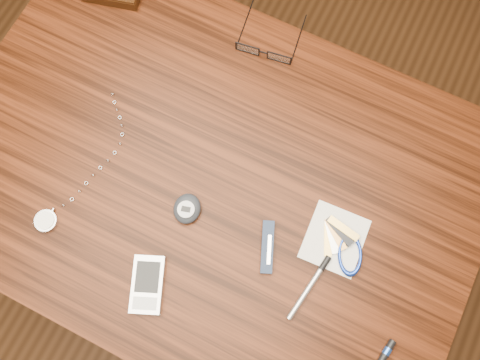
{
  "coord_description": "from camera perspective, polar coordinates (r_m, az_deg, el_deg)",
  "views": [
    {
      "loc": [
        0.15,
        -0.18,
        1.58
      ],
      "look_at": [
        0.06,
        0.01,
        0.76
      ],
      "focal_mm": 35.0,
      "sensor_mm": 36.0,
      "label": 1
    }
  ],
  "objects": [
    {
      "name": "pocket_watch",
      "position": [
        0.91,
        -22.17,
        -4.09
      ],
      "size": [
        0.07,
        0.29,
        0.01
      ],
      "color": "#B5B5BA",
      "rests_on": "desk"
    },
    {
      "name": "ground",
      "position": [
        1.6,
        -1.97,
        -6.53
      ],
      "size": [
        3.8,
        3.8,
        0.0
      ],
      "primitive_type": "plane",
      "color": "#472814",
      "rests_on": "ground"
    },
    {
      "name": "desk",
      "position": [
        0.96,
        -3.26,
        -0.92
      ],
      "size": [
        1.0,
        0.7,
        0.75
      ],
      "color": "#3A1609",
      "rests_on": "ground"
    },
    {
      "name": "notepad_keys",
      "position": [
        0.85,
        12.39,
        -7.85
      ],
      "size": [
        0.13,
        0.12,
        0.01
      ],
      "color": "silver",
      "rests_on": "desk"
    },
    {
      "name": "silver_pen",
      "position": [
        0.83,
        8.8,
        -12.25
      ],
      "size": [
        0.03,
        0.13,
        0.01
      ],
      "color": "#BABABF",
      "rests_on": "desk"
    },
    {
      "name": "pocket_knife",
      "position": [
        0.83,
        3.36,
        -8.16
      ],
      "size": [
        0.05,
        0.09,
        0.01
      ],
      "color": "#101C35",
      "rests_on": "desk"
    },
    {
      "name": "pedometer",
      "position": [
        0.84,
        -6.48,
        -3.5
      ],
      "size": [
        0.06,
        0.07,
        0.02
      ],
      "color": "black",
      "rests_on": "desk"
    },
    {
      "name": "eyeglasses",
      "position": [
        0.95,
        2.98,
        15.47
      ],
      "size": [
        0.13,
        0.13,
        0.03
      ],
      "color": "black",
      "rests_on": "desk"
    },
    {
      "name": "pda_phone",
      "position": [
        0.84,
        -11.23,
        -12.37
      ],
      "size": [
        0.09,
        0.11,
        0.01
      ],
      "color": "#B0B1B5",
      "rests_on": "desk"
    }
  ]
}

